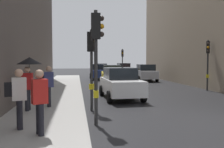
{
  "coord_description": "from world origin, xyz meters",
  "views": [
    {
      "loc": [
        -4.95,
        -8.28,
        2.17
      ],
      "look_at": [
        -2.2,
        11.01,
        1.11
      ],
      "focal_mm": 40.01,
      "sensor_mm": 36.0,
      "label": 1
    }
  ],
  "objects_px": {
    "car_blue_van": "(99,72)",
    "car_silver_hatchback": "(145,73)",
    "traffic_light_far_median": "(122,58)",
    "pedestrian_with_grey_backpack": "(48,84)",
    "car_white_compact": "(121,83)",
    "car_red_sedan": "(123,69)",
    "pedestrian_in_red_jacket": "(40,99)",
    "pedestrian_with_black_backpack": "(18,95)",
    "car_yellow_taxi": "(112,75)",
    "car_dark_suv": "(101,70)",
    "traffic_light_near_right": "(92,55)",
    "pedestrian_with_umbrella": "(29,69)",
    "traffic_light_mid_street": "(208,56)",
    "traffic_light_near_left": "(97,47)"
  },
  "relations": [
    {
      "from": "car_blue_van",
      "to": "car_white_compact",
      "type": "distance_m",
      "value": 14.58
    },
    {
      "from": "traffic_light_near_left",
      "to": "pedestrian_with_black_backpack",
      "type": "height_order",
      "value": "traffic_light_near_left"
    },
    {
      "from": "car_red_sedan",
      "to": "pedestrian_with_grey_backpack",
      "type": "distance_m",
      "value": 27.62
    },
    {
      "from": "traffic_light_mid_street",
      "to": "traffic_light_near_right",
      "type": "bearing_deg",
      "value": -145.29
    },
    {
      "from": "pedestrian_with_black_backpack",
      "to": "car_dark_suv",
      "type": "bearing_deg",
      "value": 79.3
    },
    {
      "from": "car_blue_van",
      "to": "car_silver_hatchback",
      "type": "distance_m",
      "value": 5.45
    },
    {
      "from": "traffic_light_mid_street",
      "to": "car_red_sedan",
      "type": "relative_size",
      "value": 0.84
    },
    {
      "from": "car_yellow_taxi",
      "to": "pedestrian_in_red_jacket",
      "type": "height_order",
      "value": "pedestrian_in_red_jacket"
    },
    {
      "from": "car_white_compact",
      "to": "traffic_light_near_left",
      "type": "bearing_deg",
      "value": -107.84
    },
    {
      "from": "traffic_light_far_median",
      "to": "car_dark_suv",
      "type": "bearing_deg",
      "value": 124.0
    },
    {
      "from": "car_white_compact",
      "to": "car_silver_hatchback",
      "type": "xyz_separation_m",
      "value": [
        4.75,
        11.73,
        0.0
      ]
    },
    {
      "from": "traffic_light_far_median",
      "to": "car_dark_suv",
      "type": "xyz_separation_m",
      "value": [
        -2.36,
        3.5,
        -1.6
      ]
    },
    {
      "from": "car_blue_van",
      "to": "car_silver_hatchback",
      "type": "height_order",
      "value": "same"
    },
    {
      "from": "car_white_compact",
      "to": "pedestrian_with_grey_backpack",
      "type": "distance_m",
      "value": 4.67
    },
    {
      "from": "car_white_compact",
      "to": "traffic_light_far_median",
      "type": "bearing_deg",
      "value": 79.17
    },
    {
      "from": "traffic_light_far_median",
      "to": "pedestrian_with_grey_backpack",
      "type": "distance_m",
      "value": 20.38
    },
    {
      "from": "car_dark_suv",
      "to": "pedestrian_in_red_jacket",
      "type": "bearing_deg",
      "value": -98.94
    },
    {
      "from": "car_dark_suv",
      "to": "pedestrian_with_black_backpack",
      "type": "relative_size",
      "value": 2.42
    },
    {
      "from": "car_silver_hatchback",
      "to": "car_dark_suv",
      "type": "bearing_deg",
      "value": 116.19
    },
    {
      "from": "traffic_light_mid_street",
      "to": "car_white_compact",
      "type": "relative_size",
      "value": 0.84
    },
    {
      "from": "car_dark_suv",
      "to": "pedestrian_with_umbrella",
      "type": "bearing_deg",
      "value": -102.31
    },
    {
      "from": "car_red_sedan",
      "to": "car_silver_hatchback",
      "type": "xyz_separation_m",
      "value": [
        0.16,
        -11.79,
        0.0
      ]
    },
    {
      "from": "car_dark_suv",
      "to": "car_white_compact",
      "type": "bearing_deg",
      "value": -92.21
    },
    {
      "from": "car_red_sedan",
      "to": "car_white_compact",
      "type": "bearing_deg",
      "value": -101.03
    },
    {
      "from": "pedestrian_with_black_backpack",
      "to": "car_blue_van",
      "type": "bearing_deg",
      "value": 78.45
    },
    {
      "from": "traffic_light_near_right",
      "to": "car_silver_hatchback",
      "type": "distance_m",
      "value": 16.42
    },
    {
      "from": "car_blue_van",
      "to": "pedestrian_in_red_jacket",
      "type": "relative_size",
      "value": 2.38
    },
    {
      "from": "car_red_sedan",
      "to": "pedestrian_with_umbrella",
      "type": "relative_size",
      "value": 2.01
    },
    {
      "from": "pedestrian_with_black_backpack",
      "to": "car_white_compact",
      "type": "bearing_deg",
      "value": 56.71
    },
    {
      "from": "car_white_compact",
      "to": "car_red_sedan",
      "type": "bearing_deg",
      "value": 78.97
    },
    {
      "from": "traffic_light_near_left",
      "to": "car_dark_suv",
      "type": "distance_m",
      "value": 25.66
    },
    {
      "from": "car_blue_van",
      "to": "car_dark_suv",
      "type": "bearing_deg",
      "value": 82.76
    },
    {
      "from": "traffic_light_near_right",
      "to": "pedestrian_in_red_jacket",
      "type": "height_order",
      "value": "traffic_light_near_right"
    },
    {
      "from": "traffic_light_mid_street",
      "to": "traffic_light_far_median",
      "type": "bearing_deg",
      "value": 105.0
    },
    {
      "from": "car_silver_hatchback",
      "to": "pedestrian_with_grey_backpack",
      "type": "distance_m",
      "value": 16.84
    },
    {
      "from": "car_silver_hatchback",
      "to": "pedestrian_with_umbrella",
      "type": "height_order",
      "value": "pedestrian_with_umbrella"
    },
    {
      "from": "car_silver_hatchback",
      "to": "pedestrian_with_black_backpack",
      "type": "distance_m",
      "value": 20.19
    },
    {
      "from": "car_silver_hatchback",
      "to": "pedestrian_with_grey_backpack",
      "type": "bearing_deg",
      "value": -120.2
    },
    {
      "from": "traffic_light_near_right",
      "to": "car_red_sedan",
      "type": "xyz_separation_m",
      "value": [
        6.4,
        26.77,
        -1.53
      ]
    },
    {
      "from": "car_red_sedan",
      "to": "pedestrian_in_red_jacket",
      "type": "distance_m",
      "value": 31.62
    },
    {
      "from": "traffic_light_near_right",
      "to": "car_yellow_taxi",
      "type": "relative_size",
      "value": 0.81
    },
    {
      "from": "car_red_sedan",
      "to": "pedestrian_with_black_backpack",
      "type": "bearing_deg",
      "value": -106.35
    },
    {
      "from": "car_red_sedan",
      "to": "pedestrian_with_grey_backpack",
      "type": "height_order",
      "value": "pedestrian_with_grey_backpack"
    },
    {
      "from": "car_yellow_taxi",
      "to": "pedestrian_with_black_backpack",
      "type": "xyz_separation_m",
      "value": [
        -4.84,
        -14.55,
        0.29
      ]
    },
    {
      "from": "car_white_compact",
      "to": "pedestrian_with_black_backpack",
      "type": "distance_m",
      "value": 7.63
    },
    {
      "from": "traffic_light_far_median",
      "to": "car_blue_van",
      "type": "relative_size",
      "value": 0.85
    },
    {
      "from": "traffic_light_far_median",
      "to": "car_yellow_taxi",
      "type": "relative_size",
      "value": 0.83
    },
    {
      "from": "traffic_light_far_median",
      "to": "pedestrian_with_umbrella",
      "type": "relative_size",
      "value": 1.67
    },
    {
      "from": "traffic_light_far_median",
      "to": "pedestrian_in_red_jacket",
      "type": "bearing_deg",
      "value": -105.73
    },
    {
      "from": "pedestrian_with_umbrella",
      "to": "pedestrian_with_grey_backpack",
      "type": "height_order",
      "value": "pedestrian_with_umbrella"
    }
  ]
}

